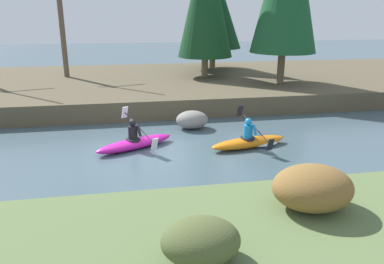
# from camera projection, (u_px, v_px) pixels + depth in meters

# --- Properties ---
(ground_plane) EXTENTS (90.00, 90.00, 0.00)m
(ground_plane) POSITION_uv_depth(u_px,v_px,m) (146.00, 153.00, 11.89)
(ground_plane) COLOR #425660
(riverbank_far) EXTENTS (44.00, 11.54, 0.83)m
(riverbank_far) POSITION_uv_depth(u_px,v_px,m) (136.00, 86.00, 20.52)
(riverbank_far) COLOR brown
(riverbank_far) RESTS_ON ground
(conifer_tree_left) EXTENTS (3.48, 3.48, 6.20)m
(conifer_tree_left) POSITION_uv_depth(u_px,v_px,m) (213.00, 7.00, 22.59)
(conifer_tree_left) COLOR #7A664C
(conifer_tree_left) RESTS_ON riverbank_far
(bare_tree_mid_upstream) EXTENTS (3.18, 3.14, 5.73)m
(bare_tree_mid_upstream) POSITION_uv_depth(u_px,v_px,m) (63.00, 26.00, 20.06)
(bare_tree_mid_upstream) COLOR brown
(bare_tree_mid_upstream) RESTS_ON riverbank_far
(shrub_clump_second) EXTENTS (1.14, 0.95, 0.62)m
(shrub_clump_second) POSITION_uv_depth(u_px,v_px,m) (201.00, 241.00, 5.27)
(shrub_clump_second) COLOR #4C562D
(shrub_clump_second) RESTS_ON riverbank_near
(shrub_clump_third) EXTENTS (1.46, 1.22, 0.79)m
(shrub_clump_third) POSITION_uv_depth(u_px,v_px,m) (313.00, 188.00, 6.67)
(shrub_clump_third) COLOR brown
(shrub_clump_third) RESTS_ON riverbank_near
(kayaker_lead) EXTENTS (2.79, 2.05, 1.20)m
(kayaker_lead) POSITION_uv_depth(u_px,v_px,m) (252.00, 141.00, 12.37)
(kayaker_lead) COLOR orange
(kayaker_lead) RESTS_ON ground
(kayaker_middle) EXTENTS (2.68, 1.93, 1.20)m
(kayaker_middle) POSITION_uv_depth(u_px,v_px,m) (135.00, 142.00, 12.22)
(kayaker_middle) COLOR #C61999
(kayaker_middle) RESTS_ON ground
(boulder_midstream) EXTENTS (1.23, 0.96, 0.69)m
(boulder_midstream) POSITION_uv_depth(u_px,v_px,m) (192.00, 120.00, 14.28)
(boulder_midstream) COLOR gray
(boulder_midstream) RESTS_ON ground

